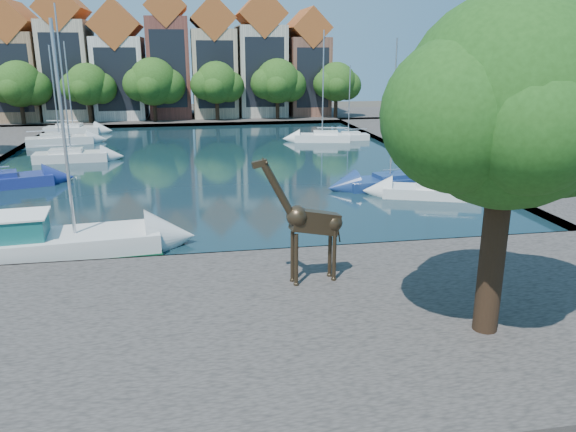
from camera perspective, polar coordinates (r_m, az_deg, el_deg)
name	(u,v)px	position (r m, az deg, el deg)	size (l,w,h in m)	color
ground	(236,261)	(26.20, -5.34, -4.55)	(160.00, 160.00, 0.00)	#38332B
water_basin	(212,162)	(49.32, -7.75, 5.46)	(38.00, 50.00, 0.08)	black
near_quay	(253,326)	(19.73, -3.58, -11.11)	(50.00, 14.00, 0.50)	#4D4743
far_quay	(201,117)	(80.92, -8.80, 9.86)	(60.00, 16.00, 0.50)	#4D4743
right_quay	(479,151)	(56.09, 18.84, 6.28)	(14.00, 52.00, 0.50)	#4D4743
plane_tree	(512,110)	(18.14, 21.81, 9.93)	(8.32, 6.40, 10.62)	#332114
townhouse_west_end	(20,66)	(83.13, -25.54, 13.59)	(5.44, 9.18, 14.93)	#957151
townhouse_west_mid	(68,59)	(81.80, -21.44, 14.64)	(5.94, 9.18, 16.79)	#B9A98E
townhouse_west_inner	(120,66)	(80.86, -16.72, 14.42)	(6.43, 9.18, 15.15)	silver
townhouse_center	(169,58)	(80.41, -12.02, 15.46)	(5.44, 9.18, 16.93)	brown
townhouse_east_inner	(214,62)	(80.48, -7.57, 15.22)	(5.94, 9.18, 15.79)	tan
townhouse_east_mid	(261,59)	(81.05, -2.81, 15.61)	(6.43, 9.18, 16.65)	#BEB5A2
townhouse_east_end	(306,67)	(82.15, 1.86, 14.94)	(5.44, 9.18, 14.43)	brown
far_tree_far_west	(20,86)	(77.63, -25.58, 11.86)	(7.28, 5.60, 7.68)	#332114
far_tree_west	(88,86)	(75.97, -19.63, 12.35)	(6.76, 5.20, 7.36)	#332114
far_tree_mid_west	(154,83)	(75.10, -13.46, 12.97)	(7.80, 6.00, 8.00)	#332114
far_tree_mid_east	(217,84)	(75.10, -7.20, 13.16)	(7.02, 5.40, 7.52)	#332114
far_tree_east	(278,83)	(75.94, -1.00, 13.40)	(7.54, 5.80, 7.84)	#332114
far_tree_far_east	(337,83)	(77.61, 5.00, 13.29)	(6.76, 5.20, 7.36)	#332114
giraffe_statue	(308,222)	(21.76, 2.09, -0.60)	(3.55, 0.92, 5.07)	#332719
motorsailer	(40,240)	(28.57, -23.85, -2.24)	(10.38, 3.98, 10.61)	silver
sailboat_left_b	(1,179)	(44.29, -27.14, 3.38)	(7.10, 4.25, 12.25)	navy
sailboat_left_c	(71,154)	(52.42, -21.18, 5.90)	(6.20, 2.41, 12.93)	silver
sailboat_left_d	(60,138)	(62.43, -22.20, 7.30)	(6.76, 3.67, 9.77)	silver
sailboat_left_e	(73,128)	(70.18, -20.99, 8.34)	(6.42, 2.86, 10.23)	silver
sailboat_right_a	(431,189)	(38.00, 14.32, 2.63)	(6.58, 4.20, 9.48)	silver
sailboat_right_b	(390,180)	(40.36, 10.31, 3.65)	(6.85, 3.27, 10.07)	navy
sailboat_right_c	(322,136)	(59.81, 3.49, 8.16)	(6.08, 3.11, 11.23)	white
sailboat_right_d	(348,135)	(61.11, 6.14, 8.14)	(4.37, 1.60, 7.77)	silver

